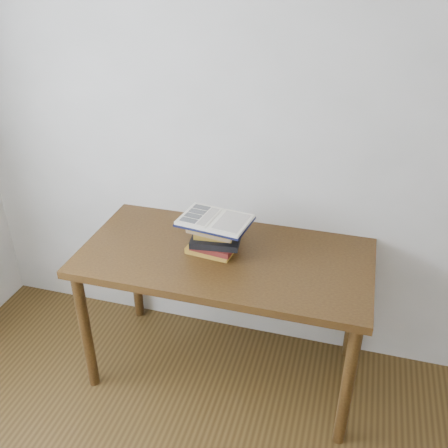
% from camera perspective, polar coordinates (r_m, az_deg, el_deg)
% --- Properties ---
extents(room_shell, '(3.54, 3.54, 2.62)m').
position_cam_1_polar(room_shell, '(1.05, -19.02, -5.16)').
color(room_shell, silver).
rests_on(room_shell, ground).
extents(desk, '(1.49, 0.74, 0.80)m').
position_cam_1_polar(desk, '(2.61, 0.11, -5.24)').
color(desk, '#4B3112').
rests_on(desk, ground).
extents(book_stack, '(0.28, 0.22, 0.18)m').
position_cam_1_polar(book_stack, '(2.53, -1.12, -1.49)').
color(book_stack, olive).
rests_on(book_stack, desk).
extents(open_book, '(0.37, 0.28, 0.03)m').
position_cam_1_polar(open_book, '(2.46, -1.03, 0.43)').
color(open_book, black).
rests_on(open_book, book_stack).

